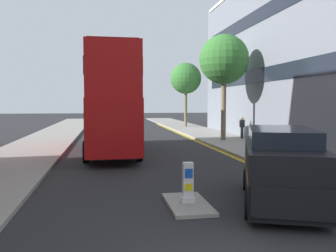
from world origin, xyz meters
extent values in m
cube|color=gray|center=(6.50, 16.00, 0.07)|extent=(4.00, 80.00, 0.14)
cube|color=gray|center=(-6.50, 16.00, 0.07)|extent=(4.00, 80.00, 0.14)
cube|color=yellow|center=(4.40, 14.00, 0.00)|extent=(0.10, 56.00, 0.01)
cube|color=yellow|center=(4.24, 14.00, 0.00)|extent=(0.10, 56.00, 0.01)
cube|color=gray|center=(0.00, 4.88, 0.05)|extent=(1.10, 2.20, 0.10)
cube|color=silver|center=(0.00, 4.88, 0.18)|extent=(0.36, 0.28, 0.16)
cube|color=white|center=(0.00, 4.88, 0.73)|extent=(0.28, 0.20, 0.95)
cube|color=blue|center=(0.00, 4.78, 0.92)|extent=(0.22, 0.01, 0.26)
cube|color=yellow|center=(0.00, 4.78, 0.54)|extent=(0.22, 0.01, 0.20)
cube|color=#B20F0F|center=(-1.94, 15.98, 1.74)|extent=(2.68, 10.84, 2.60)
cube|color=#B20F0F|center=(-1.94, 15.98, 4.29)|extent=(2.62, 10.62, 2.50)
cube|color=black|center=(-1.94, 15.98, 2.04)|extent=(2.70, 10.41, 0.84)
cube|color=black|center=(-1.94, 15.98, 4.39)|extent=(2.69, 10.19, 0.80)
cube|color=yellow|center=(-2.03, 21.36, 3.29)|extent=(2.00, 0.09, 0.44)
cube|color=maroon|center=(-1.94, 15.98, 5.59)|extent=(2.41, 9.76, 0.10)
cylinder|color=black|center=(-3.25, 19.31, 0.52)|extent=(0.32, 1.04, 1.04)
cylinder|color=black|center=(-0.75, 19.35, 0.52)|extent=(0.32, 1.04, 1.04)
cylinder|color=black|center=(-3.14, 12.62, 0.52)|extent=(0.32, 1.04, 1.04)
cylinder|color=black|center=(-0.64, 12.66, 0.52)|extent=(0.32, 1.04, 1.04)
cube|color=black|center=(2.61, 4.64, 0.94)|extent=(3.46, 5.07, 1.50)
cube|color=black|center=(2.67, 4.78, 1.74)|extent=(2.69, 3.46, 0.76)
cube|color=black|center=(1.94, 2.89, 0.68)|extent=(2.11, 1.74, 0.67)
cube|color=orange|center=(2.61, 4.64, 0.99)|extent=(3.34, 4.72, 0.10)
cylinder|color=black|center=(2.93, 2.96, 0.34)|extent=(0.45, 0.71, 0.68)
cylinder|color=black|center=(1.25, 3.60, 0.34)|extent=(0.45, 0.71, 0.68)
cylinder|color=black|center=(3.98, 5.68, 0.34)|extent=(0.45, 0.71, 0.68)
cylinder|color=black|center=(2.29, 6.32, 0.34)|extent=(0.45, 0.71, 0.68)
cylinder|color=#2D2D38|center=(7.80, 20.80, 0.56)|extent=(0.22, 0.22, 0.85)
cube|color=#26262B|center=(7.80, 20.80, 1.27)|extent=(0.34, 0.22, 0.56)
sphere|color=#9E7051|center=(7.80, 20.80, 1.66)|extent=(0.20, 0.20, 0.20)
cylinder|color=#6B6047|center=(6.10, 20.08, 2.48)|extent=(0.35, 0.35, 4.69)
cylinder|color=#6B6047|center=(6.57, 20.20, 5.17)|extent=(0.37, 1.03, 0.77)
cylinder|color=#6B6047|center=(6.39, 20.56, 5.22)|extent=(1.07, 0.72, 0.87)
cylinder|color=#6B6047|center=(5.76, 20.31, 5.11)|extent=(0.58, 0.79, 0.66)
cylinder|color=#6B6047|center=(5.81, 19.71, 5.15)|extent=(0.86, 0.69, 0.74)
cylinder|color=#6B6047|center=(6.20, 19.35, 5.35)|extent=(1.53, 0.34, 1.12)
sphere|color=#33702D|center=(6.10, 20.08, 5.88)|extent=(3.52, 3.52, 3.52)
cylinder|color=#6B6047|center=(6.61, 34.82, 2.31)|extent=(0.32, 0.32, 4.33)
cylinder|color=#6B6047|center=(7.09, 34.94, 4.82)|extent=(0.36, 1.04, 0.78)
cylinder|color=#6B6047|center=(6.35, 35.23, 4.81)|extent=(0.93, 0.64, 0.77)
cylinder|color=#6B6047|center=(6.46, 34.41, 4.78)|extent=(0.92, 0.42, 0.70)
sphere|color=#33702D|center=(6.61, 34.82, 5.51)|extent=(3.45, 3.45, 3.45)
cube|color=slate|center=(13.50, 18.57, 6.22)|extent=(10.00, 28.00, 12.44)
cube|color=black|center=(8.48, 18.57, 8.96)|extent=(0.04, 24.64, 1.00)
cube|color=black|center=(8.48, 18.57, 4.73)|extent=(0.04, 24.64, 1.00)
camera|label=1|loc=(-2.18, -4.60, 2.85)|focal=38.45mm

